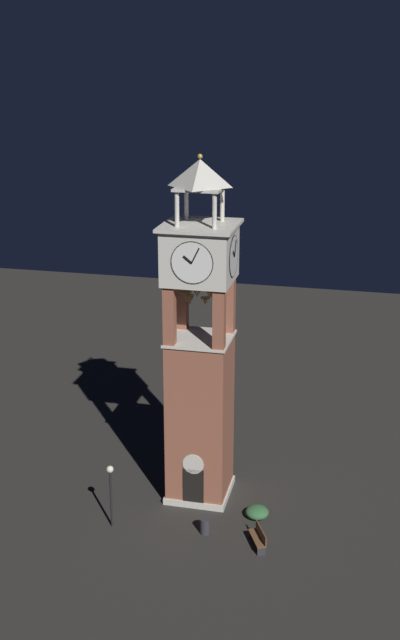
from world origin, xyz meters
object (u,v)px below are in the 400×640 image
Objects in this scene: lamp_post at (111,484)px; clock_tower at (200,364)px; park_bench at (258,537)px; trash_bin at (205,526)px.

clock_tower is at bearing 48.90° from lamp_post.
lamp_post is (-7.38, 0.01, 1.91)m from park_bench.
trash_bin is (1.10, -3.59, -7.06)m from clock_tower.
clock_tower reaches higher than trash_bin.
trash_bin is at bearing 169.87° from park_bench.
clock_tower is at bearing 106.99° from trash_bin.
lamp_post is 4.23× the size of trash_bin.
park_bench is 2.04× the size of trash_bin.
lamp_post is 5.08m from trash_bin.
lamp_post is at bearing 179.94° from park_bench.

